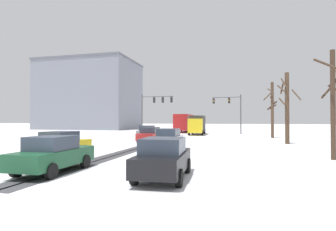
% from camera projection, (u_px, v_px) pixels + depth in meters
% --- Properties ---
extents(ground_plane, '(300.00, 300.00, 0.00)m').
position_uv_depth(ground_plane, '(44.00, 184.00, 9.63)').
color(ground_plane, white).
extents(wheel_track_left_lane, '(0.81, 29.47, 0.01)m').
position_uv_depth(wheel_track_left_lane, '(139.00, 147.00, 22.94)').
color(wheel_track_left_lane, '#424247').
rests_on(wheel_track_left_lane, ground).
extents(wheel_track_right_lane, '(0.76, 29.47, 0.01)m').
position_uv_depth(wheel_track_right_lane, '(146.00, 147.00, 22.78)').
color(wheel_track_right_lane, '#424247').
rests_on(wheel_track_right_lane, ground).
extents(sidewalk_kerb_right, '(4.00, 29.47, 0.12)m').
position_uv_depth(sidewalk_kerb_right, '(270.00, 152.00, 19.12)').
color(sidewalk_kerb_right, white).
rests_on(sidewalk_kerb_right, ground).
extents(traffic_signal_far_right, '(4.73, 0.57, 6.50)m').
position_uv_depth(traffic_signal_far_right, '(231.00, 106.00, 44.02)').
color(traffic_signal_far_right, '#47474C').
rests_on(traffic_signal_far_right, ground).
extents(traffic_signal_far_left, '(5.34, 0.46, 6.50)m').
position_uv_depth(traffic_signal_far_left, '(154.00, 105.00, 42.89)').
color(traffic_signal_far_left, '#47474C').
rests_on(traffic_signal_far_left, ground).
extents(car_grey_lead, '(2.01, 4.19, 1.62)m').
position_uv_depth(car_grey_lead, '(147.00, 132.00, 33.64)').
color(car_grey_lead, slate).
rests_on(car_grey_lead, ground).
extents(car_red_second, '(1.84, 4.10, 1.62)m').
position_uv_depth(car_red_second, '(150.00, 135.00, 26.84)').
color(car_red_second, red).
rests_on(car_red_second, ground).
extents(car_silver_third, '(1.85, 4.11, 1.62)m').
position_uv_depth(car_silver_third, '(169.00, 138.00, 21.78)').
color(car_silver_third, '#B7BABF').
rests_on(car_silver_third, ground).
extents(car_yellow_cab_fourth, '(2.00, 4.18, 1.62)m').
position_uv_depth(car_yellow_cab_fourth, '(61.00, 144.00, 16.57)').
color(car_yellow_cab_fourth, yellow).
rests_on(car_yellow_cab_fourth, ground).
extents(car_black_fifth, '(2.00, 4.18, 1.62)m').
position_uv_depth(car_black_fifth, '(164.00, 158.00, 10.60)').
color(car_black_fifth, black).
rests_on(car_black_fifth, ground).
extents(car_dark_green_sixth, '(1.88, 4.12, 1.62)m').
position_uv_depth(car_dark_green_sixth, '(53.00, 154.00, 11.81)').
color(car_dark_green_sixth, '#194C2D').
rests_on(car_dark_green_sixth, ground).
extents(bus_oncoming, '(2.90, 11.07, 3.38)m').
position_uv_depth(bus_oncoming, '(185.00, 122.00, 51.64)').
color(bus_oncoming, '#B21E1E').
rests_on(bus_oncoming, ground).
extents(box_truck_delivery, '(2.53, 7.48, 3.02)m').
position_uv_depth(box_truck_delivery, '(197.00, 124.00, 42.52)').
color(box_truck_delivery, yellow).
rests_on(box_truck_delivery, ground).
extents(bare_tree_sidewalk_near, '(2.13, 1.98, 6.47)m').
position_uv_depth(bare_tree_sidewalk_near, '(333.00, 100.00, 15.61)').
color(bare_tree_sidewalk_near, '#423023').
rests_on(bare_tree_sidewalk_near, ground).
extents(bare_tree_sidewalk_mid, '(2.20, 2.00, 6.95)m').
position_uv_depth(bare_tree_sidewalk_mid, '(287.00, 106.00, 25.79)').
color(bare_tree_sidewalk_mid, '#4C3828').
rests_on(bare_tree_sidewalk_mid, ground).
extents(bare_tree_sidewalk_far, '(1.86, 1.79, 7.24)m').
position_uv_depth(bare_tree_sidewalk_far, '(272.00, 109.00, 34.45)').
color(bare_tree_sidewalk_far, '#4C3828').
rests_on(bare_tree_sidewalk_far, ground).
extents(office_building_far_left_block, '(23.39, 16.38, 17.43)m').
position_uv_depth(office_building_far_left_block, '(90.00, 95.00, 69.21)').
color(office_building_far_left_block, gray).
rests_on(office_building_far_left_block, ground).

